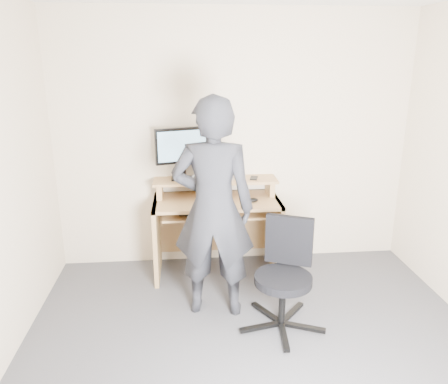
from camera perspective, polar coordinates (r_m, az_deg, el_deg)
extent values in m
plane|color=#515156|center=(3.26, 4.98, -21.90)|extent=(3.50, 3.50, 0.00)
cube|color=beige|center=(4.33, 1.36, 6.62)|extent=(3.50, 0.02, 2.50)
cube|color=tan|center=(4.28, -8.75, -5.99)|extent=(0.04, 0.60, 0.75)
cube|color=tan|center=(4.36, 6.72, -5.46)|extent=(0.04, 0.60, 0.75)
cube|color=tan|center=(4.15, -0.96, -1.20)|extent=(1.20, 0.60, 0.03)
cube|color=tan|center=(4.11, -0.87, -2.81)|extent=(1.02, 0.38, 0.02)
cube|color=tan|center=(4.26, -8.38, 0.39)|extent=(0.05, 0.28, 0.15)
cube|color=tan|center=(4.34, 6.01, 0.77)|extent=(0.05, 0.28, 0.15)
cube|color=tan|center=(4.25, -1.13, 1.52)|extent=(1.20, 0.30, 0.02)
cube|color=tan|center=(4.52, -1.22, -3.78)|extent=(1.20, 0.03, 0.65)
cube|color=black|center=(4.26, -5.32, 1.78)|extent=(0.23, 0.15, 0.02)
cube|color=black|center=(4.26, -5.35, 2.92)|extent=(0.05, 0.04, 0.15)
cube|color=black|center=(4.18, -5.44, 6.07)|extent=(0.52, 0.19, 0.34)
cube|color=#93D2FF|center=(4.16, -5.44, 6.02)|extent=(0.46, 0.15, 0.29)
cube|color=black|center=(4.26, -1.80, 3.13)|extent=(0.08, 0.14, 0.20)
cylinder|color=#B0AFB4|center=(4.22, 1.03, 2.84)|extent=(0.08, 0.08, 0.18)
cube|color=black|center=(4.28, 3.93, 1.84)|extent=(0.10, 0.14, 0.01)
cube|color=black|center=(4.13, -3.17, 1.49)|extent=(0.05, 0.05, 0.03)
torus|color=silver|center=(4.27, -3.14, 1.87)|extent=(0.18, 0.18, 0.06)
cube|color=black|center=(4.08, -2.51, -2.57)|extent=(0.49, 0.26, 0.03)
ellipsoid|color=black|center=(4.08, 3.82, -1.05)|extent=(0.11, 0.09, 0.04)
cube|color=black|center=(3.62, 10.37, -16.95)|extent=(0.33, 0.18, 0.03)
cube|color=black|center=(3.77, 8.84, -15.31)|extent=(0.26, 0.28, 0.03)
cube|color=black|center=(3.74, 5.56, -15.41)|extent=(0.21, 0.31, 0.03)
cube|color=black|center=(3.57, 4.78, -17.15)|extent=(0.34, 0.12, 0.03)
cube|color=black|center=(3.49, 7.86, -18.21)|extent=(0.08, 0.34, 0.03)
cylinder|color=black|center=(3.54, 7.61, -14.07)|extent=(0.05, 0.05, 0.36)
cylinder|color=black|center=(3.44, 7.74, -11.29)|extent=(0.44, 0.44, 0.06)
cube|color=black|center=(3.50, 8.50, -6.23)|extent=(0.36, 0.20, 0.40)
imported|color=black|center=(3.45, -1.42, -2.26)|extent=(0.71, 0.52, 1.80)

